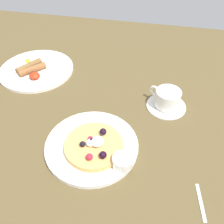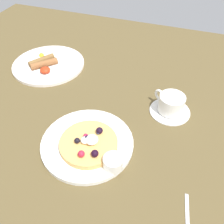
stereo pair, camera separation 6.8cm
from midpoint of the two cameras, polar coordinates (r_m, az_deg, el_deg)
ground_plane at (r=74.50cm, az=-0.44°, el=-2.19°), size 160.40×140.36×3.00cm
pancake_plate at (r=66.04cm, az=-2.87°, el=-7.48°), size 24.94×24.94×1.32cm
pancake_with_berries at (r=63.80cm, az=-2.42°, el=-7.46°), size 15.38×15.38×3.66cm
syrup_ramekin at (r=59.63cm, az=3.59°, el=-11.95°), size 4.91×4.91×3.15cm
breakfast_plate at (r=97.42cm, az=-12.75°, el=10.81°), size 27.29×27.29×1.09cm
fried_breakfast at (r=96.32cm, az=-14.00°, el=11.27°), size 12.44×13.62×2.59cm
coffee_saucer at (r=77.85cm, az=15.91°, el=0.17°), size 12.43×12.43×0.83cm
coffee_cup at (r=75.84cm, az=16.27°, el=1.95°), size 9.86×7.70×5.28cm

